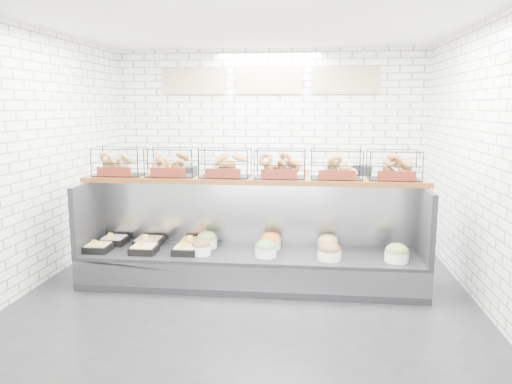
# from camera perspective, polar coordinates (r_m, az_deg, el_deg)

# --- Properties ---
(ground) EXTENTS (5.50, 5.50, 0.00)m
(ground) POSITION_cam_1_polar(r_m,az_deg,el_deg) (5.79, -0.97, -11.50)
(ground) COLOR black
(ground) RESTS_ON ground
(room_shell) EXTENTS (5.02, 5.51, 3.01)m
(room_shell) POSITION_cam_1_polar(r_m,az_deg,el_deg) (5.99, -0.30, 9.38)
(room_shell) COLOR white
(room_shell) RESTS_ON ground
(display_case) EXTENTS (4.00, 0.90, 1.20)m
(display_case) POSITION_cam_1_polar(r_m,az_deg,el_deg) (6.00, -0.64, -7.40)
(display_case) COLOR black
(display_case) RESTS_ON ground
(bagel_shelf) EXTENTS (4.10, 0.50, 0.40)m
(bagel_shelf) POSITION_cam_1_polar(r_m,az_deg,el_deg) (5.95, -0.39, 2.91)
(bagel_shelf) COLOR #522B11
(bagel_shelf) RESTS_ON display_case
(prep_counter) EXTENTS (4.00, 0.60, 1.20)m
(prep_counter) POSITION_cam_1_polar(r_m,az_deg,el_deg) (7.98, 1.18, -2.01)
(prep_counter) COLOR #93969B
(prep_counter) RESTS_ON ground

